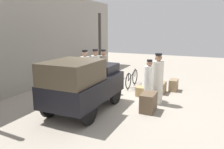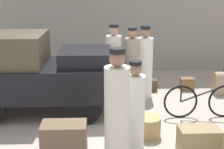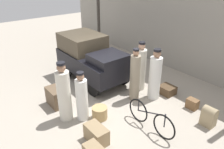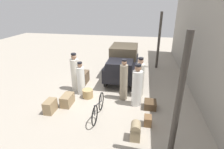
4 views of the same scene
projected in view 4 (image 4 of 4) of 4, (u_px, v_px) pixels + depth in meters
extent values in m
plane|color=#A89E8E|center=(109.00, 90.00, 8.73)|extent=(30.00, 30.00, 0.00)
cube|color=gray|center=(205.00, 50.00, 7.19)|extent=(16.00, 0.15, 4.50)
cylinder|color=#38332D|center=(159.00, 41.00, 11.04)|extent=(0.16, 0.16, 3.56)
cylinder|color=#38332D|center=(178.00, 103.00, 4.30)|extent=(0.16, 0.16, 3.56)
cylinder|color=black|center=(134.00, 81.00, 8.75)|extent=(0.81, 0.12, 0.81)
cylinder|color=black|center=(106.00, 79.00, 8.98)|extent=(0.81, 0.12, 0.81)
cylinder|color=black|center=(136.00, 68.00, 10.55)|extent=(0.81, 0.12, 0.81)
cylinder|color=black|center=(113.00, 66.00, 10.79)|extent=(0.81, 0.12, 0.81)
cube|color=black|center=(122.00, 67.00, 9.62)|extent=(3.20, 1.58, 0.70)
cube|color=#473D2D|center=(124.00, 51.00, 10.01)|extent=(1.76, 1.46, 0.67)
cube|color=black|center=(120.00, 64.00, 8.49)|extent=(1.12, 1.24, 0.31)
torus|color=black|center=(95.00, 115.00, 6.18)|extent=(0.74, 0.04, 0.74)
torus|color=black|center=(101.00, 101.00, 7.06)|extent=(0.74, 0.04, 0.74)
cylinder|color=#232328|center=(98.00, 104.00, 6.55)|extent=(0.99, 0.04, 0.40)
cylinder|color=#232328|center=(101.00, 97.00, 6.99)|extent=(0.04, 0.04, 0.38)
cylinder|color=#232328|center=(95.00, 110.00, 6.10)|extent=(0.04, 0.04, 0.42)
cylinder|color=tan|center=(88.00, 94.00, 8.01)|extent=(0.47, 0.47, 0.39)
cylinder|color=white|center=(81.00, 81.00, 8.19)|extent=(0.36, 0.36, 1.33)
sphere|color=#936B51|center=(80.00, 65.00, 7.89)|extent=(0.22, 0.22, 0.22)
cylinder|color=black|center=(80.00, 63.00, 7.85)|extent=(0.21, 0.21, 0.06)
cylinder|color=white|center=(137.00, 88.00, 7.23)|extent=(0.42, 0.42, 1.54)
sphere|color=#936B51|center=(138.00, 68.00, 6.88)|extent=(0.26, 0.26, 0.26)
cylinder|color=black|center=(138.00, 65.00, 6.83)|extent=(0.25, 0.25, 0.07)
cylinder|color=gray|center=(124.00, 82.00, 7.66)|extent=(0.34, 0.34, 1.63)
sphere|color=#936B51|center=(124.00, 63.00, 7.30)|extent=(0.21, 0.21, 0.21)
cylinder|color=black|center=(124.00, 60.00, 7.26)|extent=(0.20, 0.20, 0.06)
cylinder|color=silver|center=(75.00, 75.00, 8.50)|extent=(0.41, 0.41, 1.59)
sphere|color=#936B51|center=(74.00, 57.00, 8.15)|extent=(0.25, 0.25, 0.25)
cylinder|color=black|center=(73.00, 54.00, 8.10)|extent=(0.24, 0.24, 0.07)
cylinder|color=silver|center=(139.00, 80.00, 7.91)|extent=(0.40, 0.40, 1.58)
sphere|color=tan|center=(141.00, 61.00, 7.56)|extent=(0.25, 0.25, 0.25)
cylinder|color=black|center=(141.00, 58.00, 7.51)|extent=(0.23, 0.23, 0.07)
cube|color=#937A56|center=(67.00, 100.00, 7.41)|extent=(0.69, 0.39, 0.47)
cube|color=brown|center=(84.00, 77.00, 9.46)|extent=(0.74, 0.45, 0.62)
cube|color=#937A56|center=(50.00, 106.00, 6.94)|extent=(0.59, 0.35, 0.50)
cube|color=#9E8966|center=(135.00, 133.00, 5.56)|extent=(0.39, 0.32, 0.46)
cylinder|color=#9E8966|center=(136.00, 127.00, 5.47)|extent=(0.39, 0.32, 0.32)
cube|color=#4C3823|center=(150.00, 105.00, 7.23)|extent=(0.55, 0.49, 0.30)
cube|color=brown|center=(148.00, 121.00, 6.23)|extent=(0.37, 0.26, 0.34)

